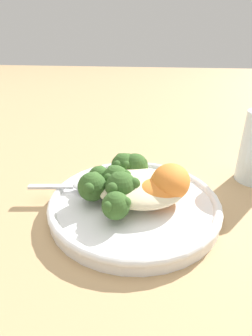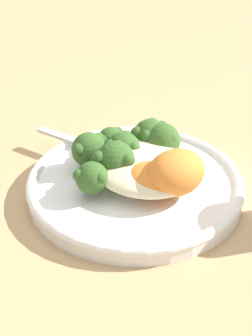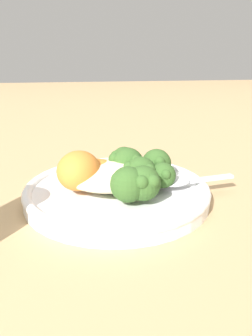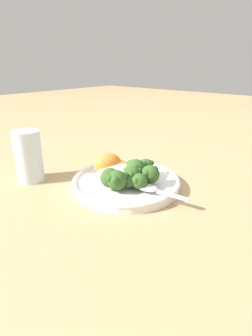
{
  "view_description": "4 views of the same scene",
  "coord_description": "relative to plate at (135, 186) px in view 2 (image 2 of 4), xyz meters",
  "views": [
    {
      "loc": [
        -0.04,
        0.29,
        0.22
      ],
      "look_at": [
        0.01,
        -0.03,
        0.06
      ],
      "focal_mm": 28.0,
      "sensor_mm": 36.0,
      "label": 1
    },
    {
      "loc": [
        -0.33,
        0.38,
        0.37
      ],
      "look_at": [
        -0.01,
        0.0,
        0.04
      ],
      "focal_mm": 60.0,
      "sensor_mm": 36.0,
      "label": 2
    },
    {
      "loc": [
        -0.06,
        -0.4,
        0.18
      ],
      "look_at": [
        0.01,
        -0.0,
        0.04
      ],
      "focal_mm": 35.0,
      "sensor_mm": 36.0,
      "label": 3
    },
    {
      "loc": [
        0.34,
        -0.42,
        0.26
      ],
      "look_at": [
        0.01,
        -0.03,
        0.05
      ],
      "focal_mm": 28.0,
      "sensor_mm": 36.0,
      "label": 4
    }
  ],
  "objects": [
    {
      "name": "broccoli_stalk_1",
      "position": [
        0.02,
        -0.05,
        0.03
      ],
      "size": [
        0.09,
        0.08,
        0.04
      ],
      "rotation": [
        0.0,
        0.0,
        5.54
      ],
      "color": "#8EB25B",
      "rests_on": "plate"
    },
    {
      "name": "plate",
      "position": [
        0.0,
        0.0,
        0.0
      ],
      "size": [
        0.24,
        0.24,
        0.02
      ],
      "color": "white",
      "rests_on": "ground_plane"
    },
    {
      "name": "broccoli_stalk_2",
      "position": [
        0.01,
        -0.02,
        0.02
      ],
      "size": [
        0.1,
        0.05,
        0.03
      ],
      "rotation": [
        0.0,
        0.0,
        6.01
      ],
      "color": "#8EB25B",
      "rests_on": "plate"
    },
    {
      "name": "quinoa_mound",
      "position": [
        -0.01,
        -0.0,
        0.02
      ],
      "size": [
        0.12,
        0.1,
        0.03
      ],
      "primitive_type": "ellipsoid",
      "color": "beige",
      "rests_on": "plate"
    },
    {
      "name": "spoon",
      "position": [
        0.08,
        -0.01,
        0.01
      ],
      "size": [
        0.11,
        0.04,
        0.01
      ],
      "rotation": [
        0.0,
        0.0,
        6.43
      ],
      "color": "silver",
      "rests_on": "plate"
    },
    {
      "name": "sweet_potato_chunk_0",
      "position": [
        -0.05,
        -0.01,
        0.03
      ],
      "size": [
        0.07,
        0.08,
        0.05
      ],
      "primitive_type": "ellipsoid",
      "rotation": [
        0.0,
        0.0,
        4.49
      ],
      "color": "orange",
      "rests_on": "plate"
    },
    {
      "name": "sweet_potato_chunk_1",
      "position": [
        -0.03,
        0.01,
        0.03
      ],
      "size": [
        0.08,
        0.08,
        0.03
      ],
      "primitive_type": "ellipsoid",
      "rotation": [
        0.0,
        0.0,
        3.51
      ],
      "color": "orange",
      "rests_on": "plate"
    },
    {
      "name": "broccoli_stalk_4",
      "position": [
        0.02,
        -0.01,
        0.03
      ],
      "size": [
        0.09,
        0.04,
        0.04
      ],
      "rotation": [
        0.0,
        0.0,
        6.27
      ],
      "color": "#8EB25B",
      "rests_on": "plate"
    },
    {
      "name": "broccoli_stalk_3",
      "position": [
        0.04,
        -0.02,
        0.02
      ],
      "size": [
        0.11,
        0.04,
        0.03
      ],
      "rotation": [
        0.0,
        0.0,
        6.17
      ],
      "color": "#8EB25B",
      "rests_on": "plate"
    },
    {
      "name": "broccoli_stalk_6",
      "position": [
        0.01,
        0.01,
        0.03
      ],
      "size": [
        0.08,
        0.07,
        0.04
      ],
      "rotation": [
        0.0,
        0.0,
        6.92
      ],
      "color": "#8EB25B",
      "rests_on": "plate"
    },
    {
      "name": "ground_plane",
      "position": [
        0.01,
        0.01,
        -0.01
      ],
      "size": [
        4.0,
        4.0,
        0.0
      ],
      "primitive_type": "plane",
      "color": "tan"
    },
    {
      "name": "broccoli_stalk_0",
      "position": [
        0.01,
        -0.05,
        0.03
      ],
      "size": [
        0.07,
        0.08,
        0.04
      ],
      "rotation": [
        0.0,
        0.0,
        5.36
      ],
      "color": "#8EB25B",
      "rests_on": "plate"
    },
    {
      "name": "broccoli_stalk_7",
      "position": [
        0.01,
        0.04,
        0.03
      ],
      "size": [
        0.07,
        0.09,
        0.03
      ],
      "rotation": [
        0.0,
        0.0,
        7.29
      ],
      "color": "#8EB25B",
      "rests_on": "plate"
    },
    {
      "name": "broccoli_stalk_5",
      "position": [
        0.04,
        0.01,
        0.03
      ],
      "size": [
        0.12,
        0.06,
        0.04
      ],
      "rotation": [
        0.0,
        0.0,
        6.62
      ],
      "color": "#8EB25B",
      "rests_on": "plate"
    }
  ]
}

